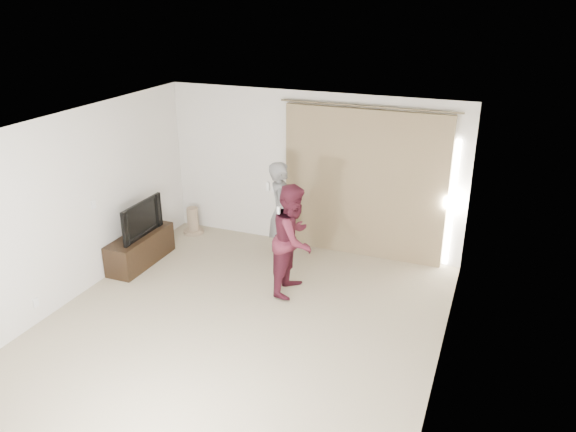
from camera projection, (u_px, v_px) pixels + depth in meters
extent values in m
plane|color=tan|center=(240.00, 326.00, 7.30)|extent=(5.50, 5.50, 0.00)
cube|color=silver|center=(311.00, 171.00, 9.18)|extent=(5.00, 0.04, 2.60)
cube|color=silver|center=(72.00, 207.00, 7.66)|extent=(0.04, 5.50, 2.60)
cube|color=white|center=(94.00, 205.00, 8.04)|extent=(0.02, 0.08, 0.12)
cube|color=white|center=(36.00, 303.00, 7.26)|extent=(0.02, 0.08, 0.12)
cube|color=white|center=(233.00, 129.00, 6.32)|extent=(5.00, 5.50, 0.01)
cube|color=#8D7656|center=(364.00, 185.00, 8.85)|extent=(2.60, 0.10, 2.40)
cylinder|color=brown|center=(368.00, 106.00, 8.39)|extent=(2.80, 0.03, 0.03)
cube|color=white|center=(451.00, 204.00, 8.48)|extent=(0.08, 0.04, 2.00)
cube|color=black|center=(141.00, 249.00, 8.89)|extent=(0.44, 1.27, 0.49)
imported|color=black|center=(137.00, 218.00, 8.70)|extent=(0.13, 0.97, 0.56)
cylinder|color=#9E886C|center=(194.00, 231.00, 10.07)|extent=(0.36, 0.36, 0.06)
cylinder|color=#9E886C|center=(193.00, 219.00, 9.98)|extent=(0.20, 0.20, 0.42)
imported|color=slate|center=(281.00, 212.00, 8.79)|extent=(0.58, 0.70, 1.64)
cube|color=white|center=(268.00, 186.00, 8.60)|extent=(0.04, 0.04, 0.14)
cube|color=white|center=(274.00, 189.00, 8.83)|extent=(0.05, 0.05, 0.09)
imported|color=#501927|center=(294.00, 239.00, 7.87)|extent=(0.61, 0.79, 1.62)
cube|color=white|center=(279.00, 211.00, 7.68)|extent=(0.04, 0.04, 0.14)
cube|color=white|center=(285.00, 213.00, 7.91)|extent=(0.05, 0.05, 0.09)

